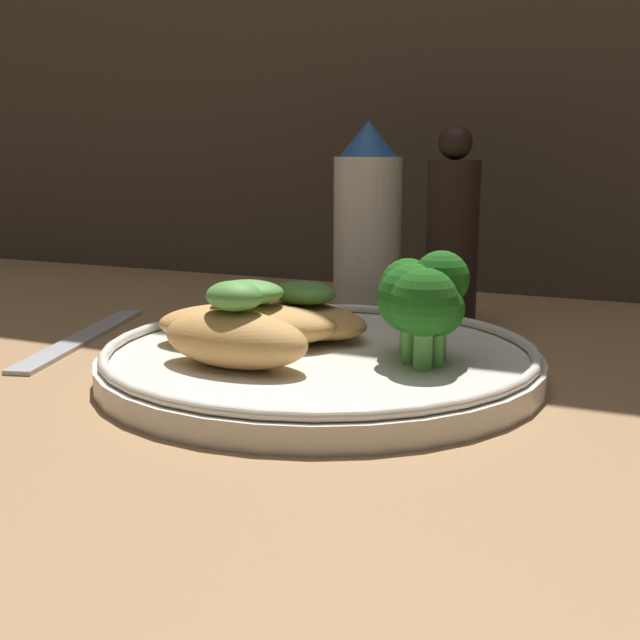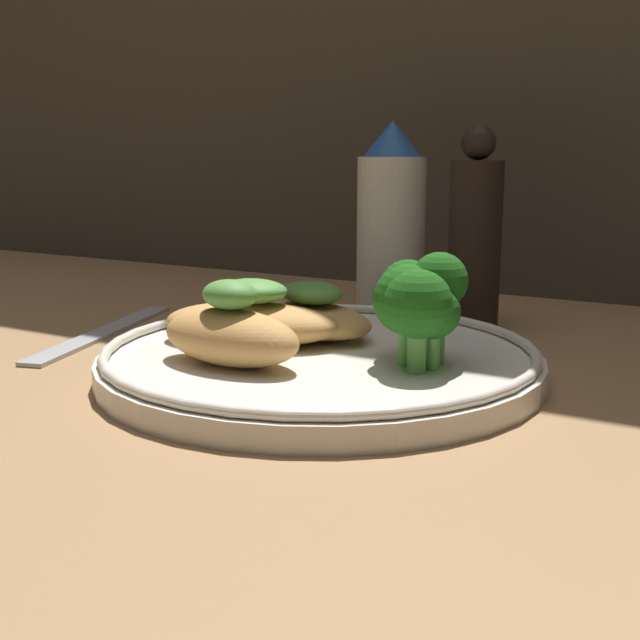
% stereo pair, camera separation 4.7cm
% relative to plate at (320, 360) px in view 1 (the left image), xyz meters
% --- Properties ---
extents(ground_plane, '(1.80, 1.80, 0.01)m').
position_rel_plate_xyz_m(ground_plane, '(0.00, 0.00, -0.01)').
color(ground_plane, '#936D47').
extents(plate, '(0.26, 0.26, 0.02)m').
position_rel_plate_xyz_m(plate, '(0.00, 0.00, 0.00)').
color(plate, silver).
rests_on(plate, ground_plane).
extents(grilled_meat_front, '(0.09, 0.05, 0.05)m').
position_rel_plate_xyz_m(grilled_meat_front, '(-0.03, -0.05, 0.02)').
color(grilled_meat_front, tan).
rests_on(grilled_meat_front, plate).
extents(grilled_meat_middle, '(0.12, 0.08, 0.04)m').
position_rel_plate_xyz_m(grilled_meat_middle, '(-0.05, 0.00, 0.02)').
color(grilled_meat_middle, tan).
rests_on(grilled_meat_middle, plate).
extents(grilled_meat_back, '(0.11, 0.09, 0.04)m').
position_rel_plate_xyz_m(grilled_meat_back, '(-0.03, 0.04, 0.02)').
color(grilled_meat_back, tan).
rests_on(grilled_meat_back, plate).
extents(broccoli_bunch, '(0.05, 0.06, 0.06)m').
position_rel_plate_xyz_m(broccoli_bunch, '(0.06, 0.00, 0.04)').
color(broccoli_bunch, '#569942').
rests_on(broccoli_bunch, plate).
extents(sauce_bottle, '(0.05, 0.05, 0.16)m').
position_rel_plate_xyz_m(sauce_bottle, '(-0.04, 0.18, 0.06)').
color(sauce_bottle, white).
rests_on(sauce_bottle, ground_plane).
extents(pepper_grinder, '(0.04, 0.04, 0.15)m').
position_rel_plate_xyz_m(pepper_grinder, '(0.03, 0.18, 0.06)').
color(pepper_grinder, black).
rests_on(pepper_grinder, ground_plane).
extents(fork, '(0.07, 0.19, 0.01)m').
position_rel_plate_xyz_m(fork, '(-0.19, 0.02, -0.01)').
color(fork, '#B2B2B7').
rests_on(fork, ground_plane).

